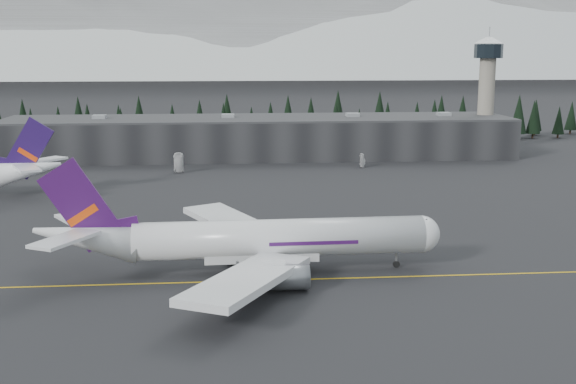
{
  "coord_description": "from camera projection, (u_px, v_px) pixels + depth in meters",
  "views": [
    {
      "loc": [
        -10.85,
        -104.46,
        33.69
      ],
      "look_at": [
        0.0,
        20.0,
        9.0
      ],
      "focal_mm": 45.0,
      "sensor_mm": 36.0,
      "label": 1
    }
  ],
  "objects": [
    {
      "name": "ground",
      "position": [
        299.0,
        275.0,
        109.54
      ],
      "size": [
        1400.0,
        1400.0,
        0.0
      ],
      "primitive_type": "plane",
      "color": "black",
      "rests_on": "ground"
    },
    {
      "name": "control_tower",
      "position": [
        487.0,
        82.0,
        236.49
      ],
      "size": [
        10.0,
        10.0,
        37.7
      ],
      "color": "gray",
      "rests_on": "ground"
    },
    {
      "name": "gse_vehicle_b",
      "position": [
        363.0,
        165.0,
        209.76
      ],
      "size": [
        4.47,
        2.64,
        1.43
      ],
      "primitive_type": "imported",
      "rotation": [
        0.0,
        0.0,
        -1.33
      ],
      "color": "silver",
      "rests_on": "ground"
    },
    {
      "name": "mountain_ridge",
      "position": [
        232.0,
        72.0,
        1086.87
      ],
      "size": [
        4400.0,
        900.0,
        420.0
      ],
      "primitive_type": null,
      "color": "white",
      "rests_on": "ground"
    },
    {
      "name": "treeline",
      "position": [
        255.0,
        122.0,
        266.42
      ],
      "size": [
        360.0,
        20.0,
        15.0
      ],
      "primitive_type": "cube",
      "color": "black",
      "rests_on": "ground"
    },
    {
      "name": "jet_main",
      "position": [
        244.0,
        240.0,
        110.07
      ],
      "size": [
        62.36,
        57.55,
        18.33
      ],
      "rotation": [
        0.0,
        0.0,
        0.02
      ],
      "color": "silver",
      "rests_on": "ground"
    },
    {
      "name": "terminal",
      "position": [
        260.0,
        137.0,
        230.49
      ],
      "size": [
        160.0,
        30.0,
        12.6
      ],
      "color": "black",
      "rests_on": "ground"
    },
    {
      "name": "gse_vehicle_a",
      "position": [
        179.0,
        170.0,
        200.77
      ],
      "size": [
        3.8,
        6.21,
        1.61
      ],
      "primitive_type": "imported",
      "rotation": [
        0.0,
        0.0,
        -0.21
      ],
      "color": "silver",
      "rests_on": "ground"
    },
    {
      "name": "taxiline",
      "position": [
        301.0,
        279.0,
        107.59
      ],
      "size": [
        400.0,
        0.4,
        0.02
      ],
      "primitive_type": "cube",
      "color": "gold",
      "rests_on": "ground"
    }
  ]
}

